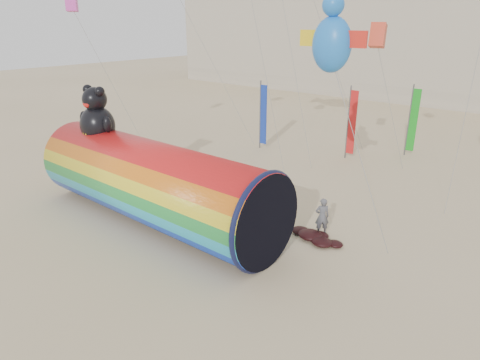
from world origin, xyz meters
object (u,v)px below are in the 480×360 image
Objects in this scene: hotel_building at (383,13)px; kite_handler at (322,217)px; windsock_assembly at (153,181)px; fabric_bundle at (315,237)px.

hotel_building is 33.35× the size of kite_handler.
hotel_building reaches higher than windsock_assembly.
hotel_building is at bearing 100.74° from windsock_assembly.
kite_handler is at bearing 29.31° from windsock_assembly.
hotel_building reaches higher than fabric_bundle.
hotel_building is 4.36× the size of windsock_assembly.
fabric_bundle is (7.17, 3.28, -1.94)m from windsock_assembly.
kite_handler is (15.95, -42.65, -9.41)m from hotel_building.
fabric_bundle is (16.01, -43.35, -10.14)m from hotel_building.
windsock_assembly is at bearing -79.26° from hotel_building.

